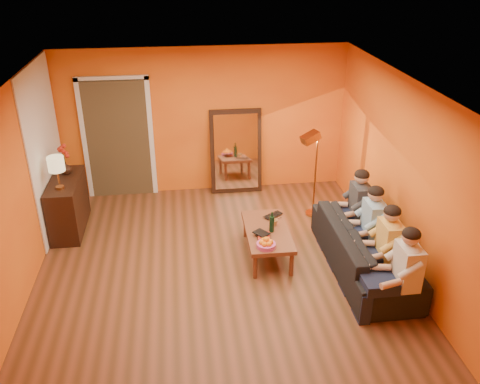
{
  "coord_description": "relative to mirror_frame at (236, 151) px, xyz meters",
  "views": [
    {
      "loc": [
        -0.46,
        -5.79,
        4.13
      ],
      "look_at": [
        0.35,
        0.5,
        1.0
      ],
      "focal_mm": 38.0,
      "sensor_mm": 36.0,
      "label": 1
    }
  ],
  "objects": [
    {
      "name": "tumbler",
      "position": [
        0.3,
        -2.11,
        -0.29
      ],
      "size": [
        0.12,
        0.12,
        0.09
      ],
      "primitive_type": "imported",
      "rotation": [
        0.0,
        0.0,
        0.34
      ],
      "color": "#B27F3F",
      "rests_on": "coffee_table"
    },
    {
      "name": "person_mid_left",
      "position": [
        1.58,
        -3.2,
        -0.15
      ],
      "size": [
        0.7,
        0.44,
        1.22
      ],
      "primitive_type": null,
      "color": "gold",
      "rests_on": "sofa"
    },
    {
      "name": "sofa",
      "position": [
        1.45,
        -2.75,
        -0.43
      ],
      "size": [
        2.27,
        0.89,
        0.66
      ],
      "primitive_type": "imported",
      "rotation": [
        0.0,
        0.0,
        1.57
      ],
      "color": "black",
      "rests_on": "floor"
    },
    {
      "name": "dog",
      "position": [
        1.38,
        -2.57,
        -0.45
      ],
      "size": [
        0.47,
        0.59,
        0.61
      ],
      "primitive_type": null,
      "rotation": [
        0.0,
        0.0,
        -0.29
      ],
      "color": "olive",
      "rests_on": "floor"
    },
    {
      "name": "laptop",
      "position": [
        0.36,
        -1.88,
        -0.33
      ],
      "size": [
        0.37,
        0.34,
        0.02
      ],
      "primitive_type": "imported",
      "rotation": [
        0.0,
        0.0,
        0.57
      ],
      "color": "black",
      "rests_on": "coffee_table"
    },
    {
      "name": "sideboard",
      "position": [
        -2.79,
        -1.08,
        -0.34
      ],
      "size": [
        0.44,
        1.18,
        0.85
      ],
      "primitive_type": "cube",
      "color": "black",
      "rests_on": "floor"
    },
    {
      "name": "book_upper",
      "position": [
        0.0,
        -2.44,
        -0.29
      ],
      "size": [
        0.26,
        0.27,
        0.02
      ],
      "primitive_type": "imported",
      "rotation": [
        0.0,
        0.0,
        0.65
      ],
      "color": "black",
      "rests_on": "book_mid"
    },
    {
      "name": "person_mid_right",
      "position": [
        1.58,
        -2.65,
        -0.15
      ],
      "size": [
        0.7,
        0.44,
        1.22
      ],
      "primitive_type": null,
      "color": "#7EA4C3",
      "rests_on": "sofa"
    },
    {
      "name": "flowers",
      "position": [
        -2.79,
        -0.83,
        0.47
      ],
      "size": [
        0.17,
        0.17,
        0.51
      ],
      "primitive_type": null,
      "color": "#B32514",
      "rests_on": "vase"
    },
    {
      "name": "table_lamp",
      "position": [
        -2.79,
        -1.38,
        0.34
      ],
      "size": [
        0.24,
        0.24,
        0.51
      ],
      "primitive_type": null,
      "color": "beige",
      "rests_on": "sideboard"
    },
    {
      "name": "fruit_bowl",
      "position": [
        0.08,
        -2.68,
        -0.26
      ],
      "size": [
        0.26,
        0.26,
        0.16
      ],
      "primitive_type": null,
      "color": "#C4458A",
      "rests_on": "coffee_table"
    },
    {
      "name": "wine_bottle",
      "position": [
        0.23,
        -2.28,
        -0.18
      ],
      "size": [
        0.07,
        0.07,
        0.31
      ],
      "primitive_type": "cylinder",
      "color": "black",
      "rests_on": "coffee_table"
    },
    {
      "name": "person_far_left",
      "position": [
        1.58,
        -3.75,
        -0.15
      ],
      "size": [
        0.7,
        0.44,
        1.22
      ],
      "primitive_type": null,
      "color": "beige",
      "rests_on": "sofa"
    },
    {
      "name": "doorway_recess",
      "position": [
        -2.05,
        0.2,
        0.29
      ],
      "size": [
        1.06,
        0.3,
        2.1
      ],
      "primitive_type": "cube",
      "color": "#3F2D19",
      "rests_on": "floor"
    },
    {
      "name": "book_mid",
      "position": [
        0.01,
        -2.42,
        -0.31
      ],
      "size": [
        0.19,
        0.25,
        0.02
      ],
      "primitive_type": "imported",
      "rotation": [
        0.0,
        0.0,
        -0.14
      ],
      "color": "#B32514",
      "rests_on": "book_lower"
    },
    {
      "name": "door_header",
      "position": [
        -2.05,
        0.08,
        1.36
      ],
      "size": [
        1.22,
        0.06,
        0.08
      ],
      "primitive_type": "cube",
      "color": "white",
      "rests_on": "wall_back"
    },
    {
      "name": "mirror_glass",
      "position": [
        0.0,
        -0.04,
        0.0
      ],
      "size": [
        0.78,
        0.21,
        1.35
      ],
      "primitive_type": "cube",
      "rotation": [
        -0.14,
        0.0,
        0.0
      ],
      "color": "white",
      "rests_on": "mirror_frame"
    },
    {
      "name": "white_accent",
      "position": [
        -3.04,
        -0.88,
        0.54
      ],
      "size": [
        0.02,
        1.9,
        2.58
      ],
      "primitive_type": "cube",
      "color": "white",
      "rests_on": "wall_left"
    },
    {
      "name": "floor_lamp",
      "position": [
        1.16,
        -1.12,
        -0.04
      ],
      "size": [
        0.36,
        0.32,
        1.44
      ],
      "primitive_type": null,
      "rotation": [
        0.0,
        0.0,
        0.32
      ],
      "color": "#B36F34",
      "rests_on": "floor"
    },
    {
      "name": "door_jamb_right",
      "position": [
        -1.48,
        0.08,
        0.29
      ],
      "size": [
        0.08,
        0.06,
        2.2
      ],
      "primitive_type": "cube",
      "color": "white",
      "rests_on": "wall_back"
    },
    {
      "name": "mirror_frame",
      "position": [
        0.0,
        0.0,
        0.0
      ],
      "size": [
        0.92,
        0.27,
        1.51
      ],
      "primitive_type": "cube",
      "rotation": [
        -0.14,
        0.0,
        0.0
      ],
      "color": "black",
      "rests_on": "floor"
    },
    {
      "name": "person_far_right",
      "position": [
        1.58,
        -2.1,
        -0.15
      ],
      "size": [
        0.7,
        0.44,
        1.22
      ],
      "primitive_type": null,
      "color": "#2D2E32",
      "rests_on": "sofa"
    },
    {
      "name": "coffee_table",
      "position": [
        0.18,
        -2.23,
        -0.55
      ],
      "size": [
        0.64,
        1.23,
        0.42
      ],
      "primitive_type": null,
      "rotation": [
        0.0,
        0.0,
        -0.02
      ],
      "color": "brown",
      "rests_on": "floor"
    },
    {
      "name": "room_shell",
      "position": [
        -0.55,
        -2.26,
        0.54
      ],
      "size": [
        5.0,
        5.5,
        2.6
      ],
      "color": "brown",
      "rests_on": "ground"
    },
    {
      "name": "door_jamb_left",
      "position": [
        -2.62,
        0.08,
        0.29
      ],
      "size": [
        0.08,
        0.06,
        2.2
      ],
      "primitive_type": "cube",
      "color": "white",
      "rests_on": "wall_back"
    },
    {
      "name": "book_lower",
      "position": [
        0.0,
        -2.43,
        -0.33
      ],
      "size": [
        0.19,
        0.24,
        0.02
      ],
      "primitive_type": "imported",
      "rotation": [
        0.0,
        0.0,
        -0.07
      ],
      "color": "black",
      "rests_on": "coffee_table"
    },
    {
      "name": "vase",
      "position": [
        -2.79,
        -0.83,
        0.19
      ],
      "size": [
        0.19,
        0.19,
        0.2
      ],
      "primitive_type": "imported",
      "color": "black",
      "rests_on": "sideboard"
    }
  ]
}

